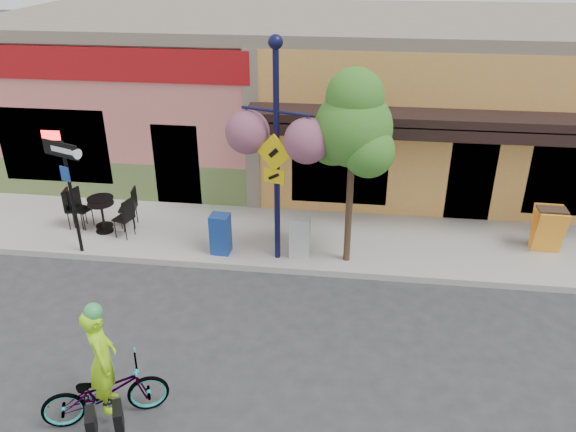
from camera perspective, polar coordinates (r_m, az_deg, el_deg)
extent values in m
plane|color=#2D2D30|center=(11.77, -1.63, -7.12)|extent=(90.00, 90.00, 0.00)
cube|color=#9E9B93|center=(13.43, -0.34, -2.15)|extent=(24.00, 3.00, 0.15)
cube|color=#A8A59E|center=(12.19, -1.24, -5.40)|extent=(24.00, 0.12, 0.15)
imported|color=maroon|center=(9.11, -18.08, -16.64)|extent=(1.94, 1.34, 0.97)
imported|color=#A5F019|center=(8.85, -18.12, -14.92)|extent=(0.63, 0.74, 1.71)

